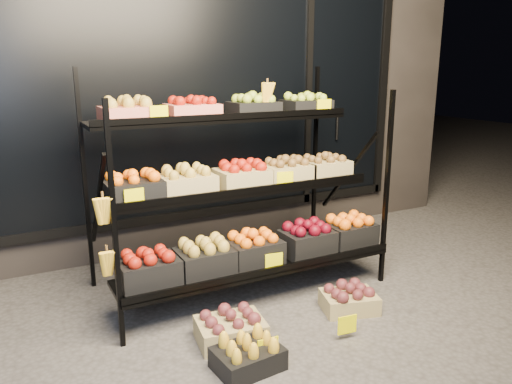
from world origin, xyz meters
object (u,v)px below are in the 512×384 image
floor_crate_midleft (248,354)px  floor_crate_midright (349,299)px  display_rack (241,188)px  floor_crate_left (231,327)px

floor_crate_midleft → floor_crate_midright: 0.98m
display_rack → floor_crate_midright: (0.49, -0.70, -0.70)m
display_rack → floor_crate_left: 1.05m
floor_crate_midright → display_rack: bearing=142.2°
floor_crate_midleft → floor_crate_left: bearing=78.3°
display_rack → floor_crate_midright: bearing=-54.8°
display_rack → floor_crate_midright: size_ratio=5.05×
display_rack → floor_crate_left: display_rack is taller
floor_crate_left → floor_crate_midright: 0.91m
floor_crate_left → floor_crate_midleft: (-0.04, -0.31, -0.01)m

